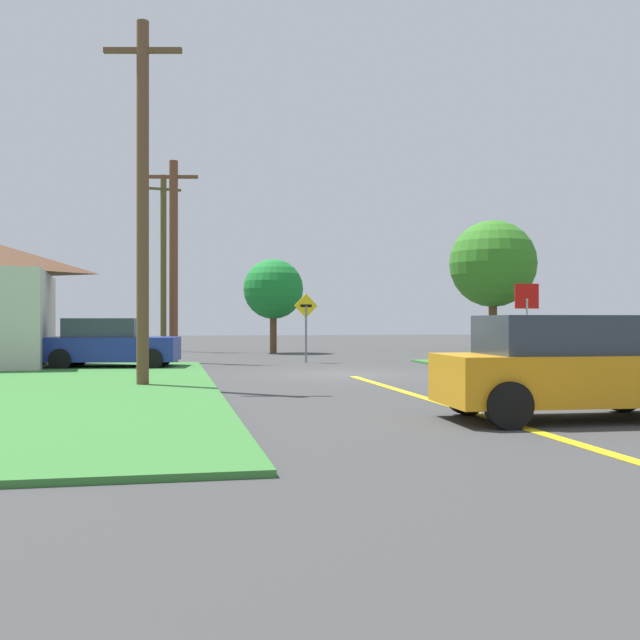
{
  "coord_description": "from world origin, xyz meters",
  "views": [
    {
      "loc": [
        -4.98,
        -21.36,
        1.53
      ],
      "look_at": [
        0.04,
        3.93,
        1.57
      ],
      "focal_mm": 42.77,
      "sensor_mm": 36.0,
      "label": 1
    }
  ],
  "objects_px": {
    "oak_tree_left": "(273,289)",
    "utility_pole_near": "(143,199)",
    "utility_pole_far": "(163,261)",
    "car_on_crossroad": "(596,340)",
    "parked_car_near_building": "(110,344)",
    "stop_sign": "(527,312)",
    "pine_tree_center": "(493,264)",
    "direction_sign": "(306,320)",
    "utility_pole_mid": "(174,259)",
    "car_behind_on_main_road": "(567,368)"
  },
  "relations": [
    {
      "from": "parked_car_near_building",
      "to": "direction_sign",
      "type": "xyz_separation_m",
      "value": [
        6.81,
        2.47,
        0.78
      ]
    },
    {
      "from": "parked_car_near_building",
      "to": "utility_pole_near",
      "type": "distance_m",
      "value": 8.17
    },
    {
      "from": "oak_tree_left",
      "to": "pine_tree_center",
      "type": "bearing_deg",
      "value": 7.55
    },
    {
      "from": "car_behind_on_main_road",
      "to": "utility_pole_mid",
      "type": "relative_size",
      "value": 0.55
    },
    {
      "from": "car_on_crossroad",
      "to": "parked_car_near_building",
      "type": "height_order",
      "value": "same"
    },
    {
      "from": "car_on_crossroad",
      "to": "oak_tree_left",
      "type": "height_order",
      "value": "oak_tree_left"
    },
    {
      "from": "stop_sign",
      "to": "pine_tree_center",
      "type": "height_order",
      "value": "pine_tree_center"
    },
    {
      "from": "utility_pole_far",
      "to": "stop_sign",
      "type": "bearing_deg",
      "value": -63.84
    },
    {
      "from": "utility_pole_mid",
      "to": "stop_sign",
      "type": "bearing_deg",
      "value": -44.82
    },
    {
      "from": "car_behind_on_main_road",
      "to": "utility_pole_far",
      "type": "bearing_deg",
      "value": 104.42
    },
    {
      "from": "car_on_crossroad",
      "to": "utility_pole_far",
      "type": "xyz_separation_m",
      "value": [
        -16.35,
        12.91,
        3.78
      ]
    },
    {
      "from": "utility_pole_mid",
      "to": "utility_pole_near",
      "type": "bearing_deg",
      "value": -94.03
    },
    {
      "from": "utility_pole_near",
      "to": "utility_pole_far",
      "type": "height_order",
      "value": "utility_pole_far"
    },
    {
      "from": "parked_car_near_building",
      "to": "utility_pole_far",
      "type": "height_order",
      "value": "utility_pole_far"
    },
    {
      "from": "utility_pole_near",
      "to": "pine_tree_center",
      "type": "height_order",
      "value": "utility_pole_near"
    },
    {
      "from": "car_on_crossroad",
      "to": "pine_tree_center",
      "type": "distance_m",
      "value": 11.88
    },
    {
      "from": "direction_sign",
      "to": "utility_pole_far",
      "type": "bearing_deg",
      "value": 114.05
    },
    {
      "from": "stop_sign",
      "to": "utility_pole_mid",
      "type": "distance_m",
      "value": 13.47
    },
    {
      "from": "utility_pole_mid",
      "to": "direction_sign",
      "type": "height_order",
      "value": "utility_pole_mid"
    },
    {
      "from": "utility_pole_far",
      "to": "direction_sign",
      "type": "height_order",
      "value": "utility_pole_far"
    },
    {
      "from": "direction_sign",
      "to": "pine_tree_center",
      "type": "relative_size",
      "value": 0.37
    },
    {
      "from": "direction_sign",
      "to": "stop_sign",
      "type": "bearing_deg",
      "value": -60.99
    },
    {
      "from": "pine_tree_center",
      "to": "utility_pole_near",
      "type": "bearing_deg",
      "value": -131.34
    },
    {
      "from": "parked_car_near_building",
      "to": "utility_pole_mid",
      "type": "bearing_deg",
      "value": 68.05
    },
    {
      "from": "car_on_crossroad",
      "to": "direction_sign",
      "type": "height_order",
      "value": "direction_sign"
    },
    {
      "from": "utility_pole_mid",
      "to": "oak_tree_left",
      "type": "distance_m",
      "value": 8.9
    },
    {
      "from": "car_on_crossroad",
      "to": "parked_car_near_building",
      "type": "relative_size",
      "value": 0.92
    },
    {
      "from": "car_behind_on_main_road",
      "to": "stop_sign",
      "type": "bearing_deg",
      "value": 69.24
    },
    {
      "from": "stop_sign",
      "to": "pine_tree_center",
      "type": "bearing_deg",
      "value": -108.96
    },
    {
      "from": "utility_pole_near",
      "to": "direction_sign",
      "type": "bearing_deg",
      "value": 60.26
    },
    {
      "from": "stop_sign",
      "to": "oak_tree_left",
      "type": "distance_m",
      "value": 17.56
    },
    {
      "from": "oak_tree_left",
      "to": "pine_tree_center",
      "type": "relative_size",
      "value": 0.66
    },
    {
      "from": "car_behind_on_main_road",
      "to": "utility_pole_near",
      "type": "xyz_separation_m",
      "value": [
        -6.66,
        7.12,
        3.55
      ]
    },
    {
      "from": "utility_pole_near",
      "to": "pine_tree_center",
      "type": "distance_m",
      "value": 26.4
    },
    {
      "from": "pine_tree_center",
      "to": "direction_sign",
      "type": "bearing_deg",
      "value": -139.65
    },
    {
      "from": "car_on_crossroad",
      "to": "oak_tree_left",
      "type": "distance_m",
      "value": 14.94
    },
    {
      "from": "car_behind_on_main_road",
      "to": "utility_pole_far",
      "type": "distance_m",
      "value": 29.54
    },
    {
      "from": "stop_sign",
      "to": "utility_pole_near",
      "type": "xyz_separation_m",
      "value": [
        -10.2,
        -1.36,
        2.57
      ]
    },
    {
      "from": "car_on_crossroad",
      "to": "utility_pole_far",
      "type": "distance_m",
      "value": 21.17
    },
    {
      "from": "car_behind_on_main_road",
      "to": "utility_pole_near",
      "type": "distance_m",
      "value": 10.37
    },
    {
      "from": "stop_sign",
      "to": "utility_pole_mid",
      "type": "relative_size",
      "value": 0.34
    },
    {
      "from": "utility_pole_mid",
      "to": "direction_sign",
      "type": "bearing_deg",
      "value": -11.93
    },
    {
      "from": "utility_pole_near",
      "to": "utility_pole_mid",
      "type": "distance_m",
      "value": 10.78
    },
    {
      "from": "car_on_crossroad",
      "to": "utility_pole_near",
      "type": "bearing_deg",
      "value": 118.95
    },
    {
      "from": "stop_sign",
      "to": "parked_car_near_building",
      "type": "height_order",
      "value": "stop_sign"
    },
    {
      "from": "utility_pole_far",
      "to": "oak_tree_left",
      "type": "distance_m",
      "value": 6.31
    },
    {
      "from": "utility_pole_near",
      "to": "utility_pole_far",
      "type": "relative_size",
      "value": 0.94
    },
    {
      "from": "oak_tree_left",
      "to": "utility_pole_near",
      "type": "bearing_deg",
      "value": -106.76
    },
    {
      "from": "car_on_crossroad",
      "to": "utility_pole_far",
      "type": "height_order",
      "value": "utility_pole_far"
    },
    {
      "from": "utility_pole_near",
      "to": "utility_pole_mid",
      "type": "bearing_deg",
      "value": 85.97
    }
  ]
}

